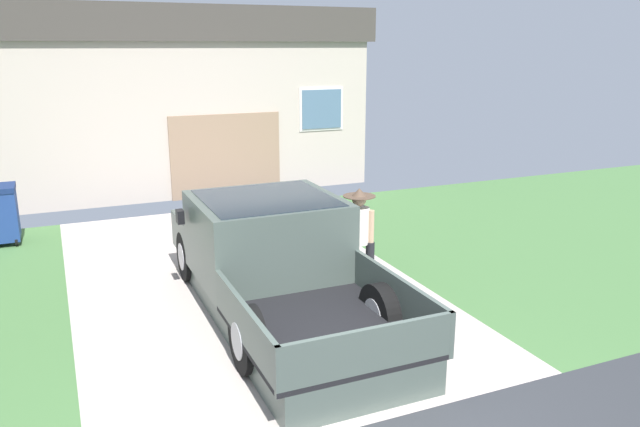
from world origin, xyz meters
name	(u,v)px	position (x,y,z in m)	size (l,w,h in m)	color
pickup_truck	(271,259)	(0.15, 3.24, 0.70)	(2.18, 5.29, 1.59)	#46534C
person_with_hat	(359,232)	(1.51, 3.13, 0.98)	(0.49, 0.49, 1.65)	black
handbag	(374,290)	(1.62, 2.81, 0.14)	(0.31, 0.20, 0.43)	tan
house_with_garage	(168,95)	(0.51, 12.93, 2.33)	(9.94, 5.72, 4.61)	#BEAFA1
wheeled_trash_bin	(1,213)	(-3.61, 8.03, 0.61)	(0.60, 0.72, 1.13)	navy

